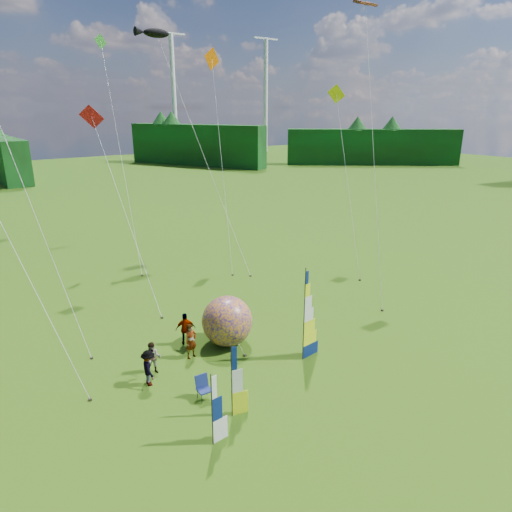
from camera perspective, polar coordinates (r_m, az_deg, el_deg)
ground at (r=21.86m, az=8.73°, el=-16.04°), size 220.00×220.00×0.00m
treeline_ring at (r=19.91m, az=9.28°, el=-6.45°), size 210.00×210.00×8.00m
turbine_left at (r=135.92m, az=1.20°, el=19.26°), size 8.00×1.20×30.00m
turbine_right at (r=128.42m, az=-10.23°, el=19.07°), size 8.00×1.20×30.00m
feather_banner_main at (r=22.75m, az=6.04°, el=-7.56°), size 1.29×0.20×4.75m
side_banner_left at (r=19.15m, az=-3.06°, el=-15.49°), size 0.90×0.33×3.20m
side_banner_far at (r=17.90m, az=-5.51°, el=-18.77°), size 0.89×0.16×2.95m
bol_inflatable at (r=24.56m, az=-3.63°, el=-8.11°), size 3.19×3.19×2.71m
spectator_a at (r=23.71m, az=-8.13°, el=-10.48°), size 0.74×0.55×1.84m
spectator_b at (r=22.80m, az=-12.77°, el=-12.35°), size 0.87×0.74×1.62m
spectator_c at (r=21.98m, az=-13.27°, el=-13.46°), size 0.59×1.17×1.73m
spectator_d at (r=25.00m, az=-8.80°, el=-8.99°), size 1.14×0.81×1.80m
camp_chair at (r=20.77m, az=-6.49°, el=-16.12°), size 0.69×0.69×1.10m
kite_whale at (r=37.72m, az=-6.96°, el=14.33°), size 4.42×15.97×19.60m
kite_rainbow_delta at (r=25.84m, az=-26.80°, el=8.43°), size 8.26×12.59×17.41m
kite_parafoil at (r=31.60m, az=14.58°, el=14.14°), size 10.38×12.24×20.64m
small_kite_red at (r=30.78m, az=-16.22°, el=6.65°), size 6.80×12.55×12.93m
small_kite_orange at (r=36.63m, az=-4.31°, el=12.57°), size 8.71×11.46×17.40m
small_kite_yellow at (r=36.39m, az=11.43°, el=9.92°), size 9.55×11.15×14.49m
small_kite_green at (r=37.99m, az=-16.61°, el=12.71°), size 6.55×11.13×18.22m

